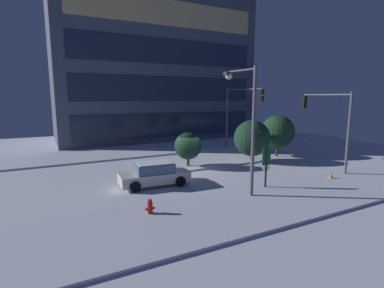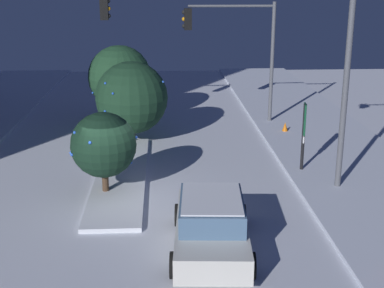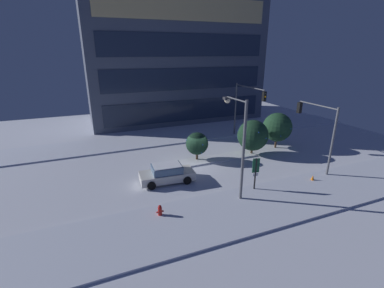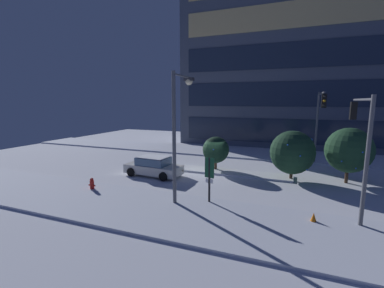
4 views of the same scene
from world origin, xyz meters
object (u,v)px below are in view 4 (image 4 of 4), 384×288
at_px(car_near, 154,167).
at_px(decorated_tree_right_of_median, 216,150).
at_px(traffic_light_corner_near_right, 361,132).
at_px(street_lamp_arched, 179,118).
at_px(parking_info_sign, 209,175).
at_px(decorated_tree_left_of_median, 292,152).
at_px(construction_cone, 313,218).
at_px(traffic_light_corner_far_right, 320,114).
at_px(fire_hydrant, 92,185).
at_px(decorated_tree_median, 349,150).

bearing_deg(car_near, decorated_tree_right_of_median, 42.45).
relative_size(traffic_light_corner_near_right, street_lamp_arched, 0.82).
height_order(parking_info_sign, decorated_tree_left_of_median, decorated_tree_left_of_median).
bearing_deg(construction_cone, traffic_light_corner_near_right, 47.49).
bearing_deg(traffic_light_corner_far_right, parking_info_sign, -28.97).
height_order(street_lamp_arched, parking_info_sign, street_lamp_arched).
relative_size(fire_hydrant, decorated_tree_right_of_median, 0.30).
relative_size(parking_info_sign, decorated_tree_right_of_median, 0.93).
xyz_separation_m(decorated_tree_median, decorated_tree_right_of_median, (-9.51, -0.14, -0.59)).
height_order(decorated_tree_median, construction_cone, decorated_tree_median).
xyz_separation_m(street_lamp_arched, decorated_tree_left_of_median, (5.89, 6.58, -2.67)).
height_order(street_lamp_arched, decorated_tree_right_of_median, street_lamp_arched).
bearing_deg(decorated_tree_right_of_median, parking_info_sign, -76.28).
height_order(fire_hydrant, decorated_tree_left_of_median, decorated_tree_left_of_median).
bearing_deg(decorated_tree_right_of_median, traffic_light_corner_far_right, 25.80).
distance_m(street_lamp_arched, parking_info_sign, 3.53).
xyz_separation_m(car_near, parking_info_sign, (5.76, -3.92, 0.96)).
relative_size(street_lamp_arched, construction_cone, 13.13).
relative_size(decorated_tree_median, decorated_tree_left_of_median, 1.07).
xyz_separation_m(car_near, fire_hydrant, (-1.89, -4.57, -0.30)).
relative_size(traffic_light_corner_far_right, parking_info_sign, 2.47).
distance_m(street_lamp_arched, decorated_tree_left_of_median, 9.23).
bearing_deg(street_lamp_arched, decorated_tree_median, -54.47).
distance_m(decorated_tree_median, decorated_tree_right_of_median, 9.53).
xyz_separation_m(traffic_light_corner_far_right, street_lamp_arched, (-7.78, -10.95, 0.12)).
xyz_separation_m(car_near, construction_cone, (11.05, -4.48, -0.44)).
relative_size(traffic_light_corner_far_right, street_lamp_arched, 0.90).
height_order(decorated_tree_left_of_median, decorated_tree_right_of_median, decorated_tree_left_of_median).
relative_size(traffic_light_corner_far_right, decorated_tree_median, 1.67).
bearing_deg(decorated_tree_right_of_median, traffic_light_corner_near_right, -31.71).
distance_m(street_lamp_arched, construction_cone, 8.36).
relative_size(street_lamp_arched, decorated_tree_right_of_median, 2.55).
bearing_deg(car_near, street_lamp_arched, -41.08).
bearing_deg(decorated_tree_median, decorated_tree_left_of_median, -168.10).
distance_m(traffic_light_corner_far_right, construction_cone, 12.25).
bearing_deg(decorated_tree_median, construction_cone, -107.63).
relative_size(traffic_light_corner_far_right, fire_hydrant, 7.61).
height_order(car_near, street_lamp_arched, street_lamp_arched).
bearing_deg(street_lamp_arched, decorated_tree_left_of_median, -43.94).
xyz_separation_m(decorated_tree_median, construction_cone, (-2.49, -7.82, -2.06)).
relative_size(traffic_light_corner_far_right, decorated_tree_right_of_median, 2.30).
xyz_separation_m(street_lamp_arched, decorated_tree_right_of_median, (0.02, 7.20, -2.99)).
xyz_separation_m(traffic_light_corner_far_right, decorated_tree_right_of_median, (-7.76, -3.75, -2.87)).
distance_m(traffic_light_corner_near_right, traffic_light_corner_far_right, 9.39).
bearing_deg(traffic_light_corner_near_right, car_near, 79.76).
distance_m(parking_info_sign, construction_cone, 5.50).
bearing_deg(traffic_light_corner_far_right, fire_hydrant, -49.87).
distance_m(decorated_tree_median, construction_cone, 8.46).
distance_m(decorated_tree_right_of_median, construction_cone, 10.51).
height_order(traffic_light_corner_near_right, decorated_tree_left_of_median, traffic_light_corner_near_right).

